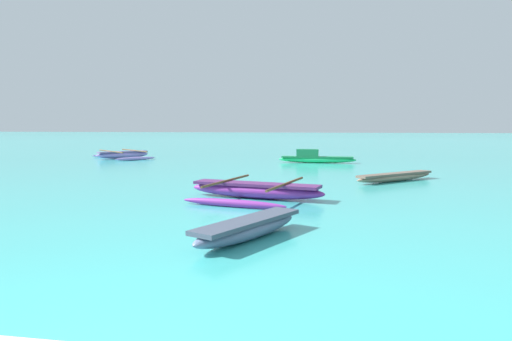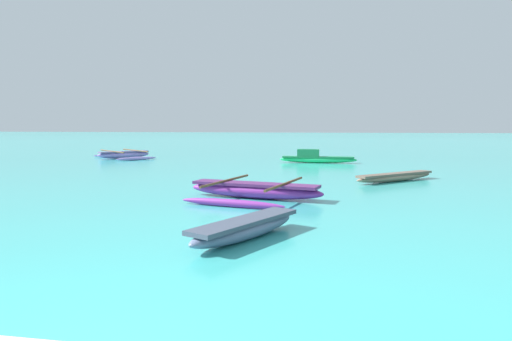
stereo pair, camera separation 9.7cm
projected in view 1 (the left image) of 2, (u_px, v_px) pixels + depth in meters
moored_boat_0 at (256, 190)px, 12.78m from camera, size 4.02×3.76×0.49m
moored_boat_1 at (315, 158)px, 24.67m from camera, size 4.17×0.52×0.74m
moored_boat_2 at (123, 155)px, 27.95m from camera, size 4.61×4.50×0.50m
moored_boat_3 at (395, 176)px, 16.67m from camera, size 3.19×3.09×0.30m
moored_boat_4 at (248, 228)px, 8.23m from camera, size 1.76×2.85×0.36m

